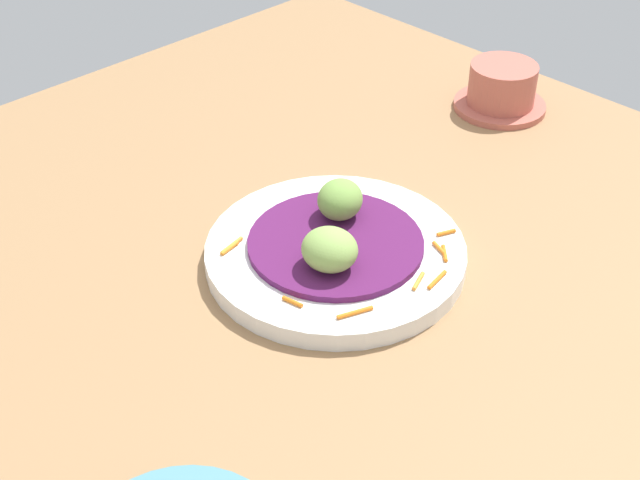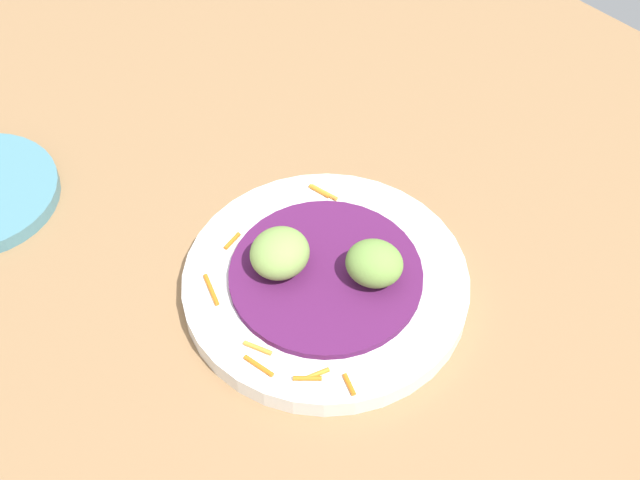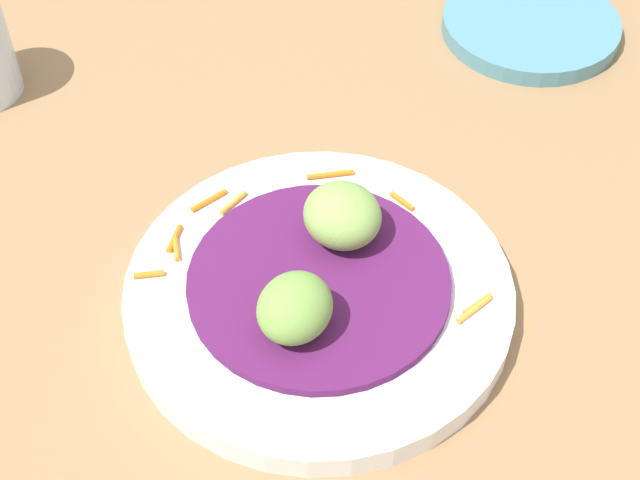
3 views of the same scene
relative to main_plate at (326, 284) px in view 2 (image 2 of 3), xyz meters
The scene contains 6 objects.
table_surface 6.63cm from the main_plate, 67.64° to the right, with size 110.00×110.00×2.00cm, color #936D47.
main_plate is the anchor object (origin of this frame).
cabbage_bed 1.31cm from the main_plate, 90.00° to the right, with size 17.08×17.08×0.68cm, color #51194C.
carrot_garnish 4.64cm from the main_plate, 11.37° to the right, with size 18.11×19.31×0.40cm.
guac_scoop_left 5.48cm from the main_plate, 51.03° to the right, with size 5.35×5.05×3.84cm, color #84A851.
guac_scoop_center 5.50cm from the main_plate, 128.97° to the left, with size 4.46×5.00×3.89cm, color #759E47.
Camera 2 is at (31.23, 39.87, 66.48)cm, focal length 50.24 mm.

